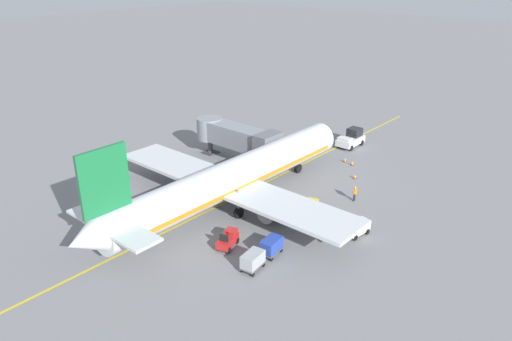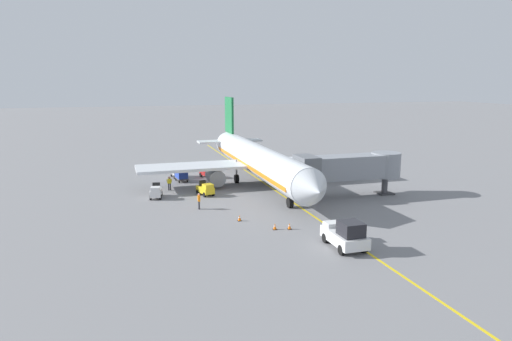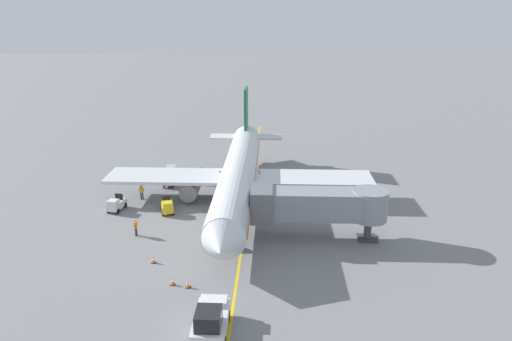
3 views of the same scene
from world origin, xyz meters
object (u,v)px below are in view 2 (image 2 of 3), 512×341
(ground_crew_loader, at_px, (199,200))
(baggage_tug_spare, at_px, (206,189))
(baggage_cart_front, at_px, (181,174))
(ground_crew_wing_walker, at_px, (169,183))
(safety_cone_nose_right, at_px, (240,218))
(parked_airliner, at_px, (257,160))
(baggage_tug_lead, at_px, (156,192))
(baggage_tug_trailing, at_px, (208,172))
(baggage_cart_second_in_train, at_px, (177,171))
(safety_cone_wing_tip, at_px, (275,226))
(jet_bridge, at_px, (349,167))
(pushback_tractor, at_px, (345,235))
(safety_cone_nose_left, at_px, (290,226))

(ground_crew_loader, bearing_deg, baggage_tug_spare, -107.45)
(baggage_cart_front, bearing_deg, ground_crew_wing_walker, 65.73)
(baggage_tug_spare, distance_m, safety_cone_nose_right, 10.95)
(parked_airliner, relative_size, baggage_tug_lead, 13.96)
(baggage_tug_trailing, height_order, ground_crew_wing_walker, ground_crew_wing_walker)
(baggage_cart_second_in_train, height_order, ground_crew_wing_walker, ground_crew_wing_walker)
(baggage_tug_spare, distance_m, safety_cone_wing_tip, 14.72)
(jet_bridge, distance_m, safety_cone_wing_tip, 15.17)
(parked_airliner, relative_size, pushback_tractor, 8.44)
(pushback_tractor, relative_size, baggage_tug_spare, 1.61)
(pushback_tractor, distance_m, safety_cone_wing_tip, 7.14)
(baggage_tug_trailing, bearing_deg, jet_bridge, 130.92)
(pushback_tractor, height_order, baggage_cart_second_in_train, pushback_tractor)
(baggage_tug_trailing, xyz_separation_m, baggage_tug_spare, (2.18, 9.82, 0.00))
(baggage_cart_front, bearing_deg, jet_bridge, 141.04)
(safety_cone_wing_tip, bearing_deg, baggage_cart_front, -77.17)
(parked_airliner, xyz_separation_m, baggage_tug_lead, (13.04, 3.21, -2.47))
(baggage_tug_lead, height_order, ground_crew_loader, ground_crew_loader)
(baggage_cart_front, bearing_deg, baggage_tug_trailing, -158.38)
(baggage_cart_second_in_train, bearing_deg, parked_airliner, 140.97)
(pushback_tractor, relative_size, ground_crew_loader, 2.61)
(pushback_tractor, height_order, baggage_cart_front, pushback_tractor)
(baggage_tug_trailing, bearing_deg, baggage_cart_second_in_train, -16.93)
(ground_crew_wing_walker, bearing_deg, baggage_tug_trailing, -133.81)
(baggage_tug_lead, height_order, ground_crew_wing_walker, ground_crew_wing_walker)
(ground_crew_loader, xyz_separation_m, safety_cone_nose_right, (-2.94, 5.19, -0.66))
(jet_bridge, relative_size, safety_cone_nose_left, 21.47)
(jet_bridge, relative_size, ground_crew_wing_walker, 7.50)
(baggage_cart_second_in_train, relative_size, safety_cone_nose_right, 5.03)
(baggage_tug_trailing, xyz_separation_m, baggage_cart_second_in_train, (4.08, -1.24, 0.24))
(baggage_cart_second_in_train, distance_m, safety_cone_wing_tip, 25.93)
(safety_cone_nose_right, height_order, safety_cone_wing_tip, same)
(jet_bridge, relative_size, pushback_tractor, 2.88)
(baggage_tug_spare, relative_size, safety_cone_nose_right, 4.64)
(parked_airliner, height_order, baggage_cart_front, parked_airliner)
(pushback_tractor, relative_size, baggage_cart_second_in_train, 1.48)
(ground_crew_wing_walker, relative_size, ground_crew_loader, 1.00)
(safety_cone_nose_left, height_order, safety_cone_wing_tip, same)
(ground_crew_wing_walker, xyz_separation_m, safety_cone_nose_left, (-8.52, 18.26, -0.66))
(pushback_tractor, relative_size, baggage_cart_front, 1.48)
(safety_cone_nose_right, bearing_deg, baggage_tug_trailing, -92.83)
(ground_crew_wing_walker, bearing_deg, baggage_tug_lead, 60.31)
(pushback_tractor, distance_m, baggage_tug_trailing, 30.54)
(parked_airliner, distance_m, baggage_tug_trailing, 8.55)
(jet_bridge, height_order, safety_cone_wing_tip, jet_bridge)
(pushback_tractor, xyz_separation_m, baggage_tug_trailing, (5.13, -30.10, -0.39))
(baggage_cart_second_in_train, bearing_deg, ground_crew_loader, 90.39)
(safety_cone_nose_left, bearing_deg, jet_bridge, -139.78)
(baggage_tug_lead, distance_m, baggage_cart_second_in_train, 11.38)
(baggage_tug_trailing, relative_size, ground_crew_loader, 1.63)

